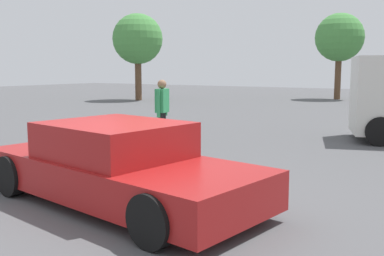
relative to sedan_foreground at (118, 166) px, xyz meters
name	(u,v)px	position (x,y,z in m)	size (l,w,h in m)	color
ground_plane	(129,204)	(0.18, 0.02, -0.56)	(80.00, 80.00, 0.00)	#515154
sedan_foreground	(118,166)	(0.00, 0.00, 0.00)	(4.80, 2.50, 1.20)	maroon
pedestrian	(162,106)	(-2.44, 4.44, 0.46)	(0.33, 0.56, 1.70)	black
tree_back_left	(138,39)	(-13.51, 17.10, 3.20)	(3.10, 3.10, 5.34)	brown
tree_back_right	(339,38)	(-3.16, 24.58, 3.35)	(3.05, 3.05, 5.47)	brown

